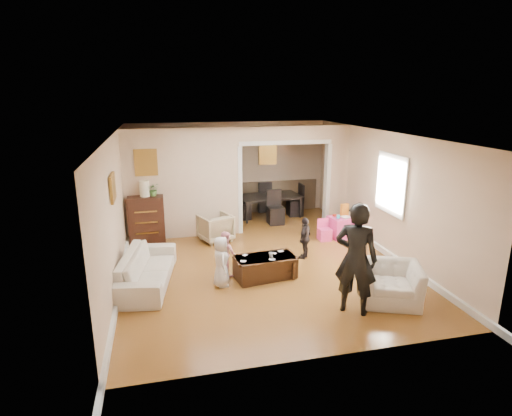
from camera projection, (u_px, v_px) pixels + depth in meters
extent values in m
plane|color=#A16529|center=(258.00, 258.00, 8.77)|extent=(7.00, 7.00, 0.00)
cube|color=beige|center=(184.00, 184.00, 9.81)|extent=(2.75, 0.18, 2.60)
cube|color=beige|center=(336.00, 176.00, 10.66)|extent=(0.55, 0.18, 2.60)
cube|color=beige|center=(285.00, 133.00, 10.06)|extent=(2.22, 0.18, 0.35)
cube|color=white|center=(391.00, 184.00, 8.58)|extent=(0.03, 0.95, 1.10)
cube|color=brown|center=(146.00, 162.00, 9.39)|extent=(0.45, 0.03, 0.55)
cube|color=brown|center=(113.00, 188.00, 7.14)|extent=(0.03, 0.55, 0.40)
cube|color=brown|center=(268.00, 154.00, 11.79)|extent=(0.45, 0.03, 0.55)
imported|color=beige|center=(147.00, 269.00, 7.54)|extent=(1.12, 2.14, 0.60)
imported|color=tan|center=(215.00, 228.00, 9.77)|extent=(0.88, 0.89, 0.64)
imported|color=beige|center=(390.00, 283.00, 6.91)|extent=(1.23, 1.16, 0.64)
cube|color=black|center=(147.00, 220.00, 9.59)|extent=(0.80, 0.45, 1.10)
cylinder|color=#F6F0C8|center=(144.00, 189.00, 9.40)|extent=(0.22, 0.22, 0.36)
imported|color=#3F662D|center=(154.00, 189.00, 9.45)|extent=(0.27, 0.23, 0.30)
cube|color=#3D2613|center=(265.00, 267.00, 7.82)|extent=(1.19, 0.73, 0.42)
imported|color=beige|center=(271.00, 255.00, 7.73)|extent=(0.11, 0.11, 0.09)
cube|color=#FF439D|center=(341.00, 227.00, 10.01)|extent=(0.58, 0.58, 0.50)
cube|color=yellow|center=(344.00, 210.00, 10.02)|extent=(0.21, 0.10, 0.30)
cylinder|color=#29BECE|center=(338.00, 217.00, 9.86)|extent=(0.08, 0.08, 0.08)
cube|color=red|center=(335.00, 215.00, 10.02)|extent=(0.10, 0.09, 0.05)
imported|color=white|center=(345.00, 218.00, 9.83)|extent=(0.23, 0.23, 0.05)
imported|color=black|center=(269.00, 206.00, 11.63)|extent=(1.84, 1.17, 0.61)
imported|color=black|center=(356.00, 259.00, 6.42)|extent=(0.78, 0.74, 1.80)
imported|color=silver|center=(221.00, 262.00, 7.43)|extent=(0.30, 0.46, 0.93)
imported|color=pink|center=(226.00, 253.00, 7.89)|extent=(0.49, 0.53, 0.87)
imported|color=black|center=(305.00, 238.00, 8.70)|extent=(0.50, 0.54, 0.89)
cube|color=white|center=(281.00, 251.00, 8.04)|extent=(0.11, 0.09, 0.00)
cube|color=white|center=(243.00, 261.00, 7.56)|extent=(0.12, 0.11, 0.00)
cube|color=white|center=(245.00, 255.00, 7.84)|extent=(0.11, 0.11, 0.00)
cube|color=white|center=(274.00, 253.00, 7.93)|extent=(0.08, 0.09, 0.00)
cube|color=white|center=(273.00, 259.00, 7.67)|extent=(0.08, 0.09, 0.00)
cube|color=white|center=(272.00, 259.00, 7.64)|extent=(0.13, 0.12, 0.00)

